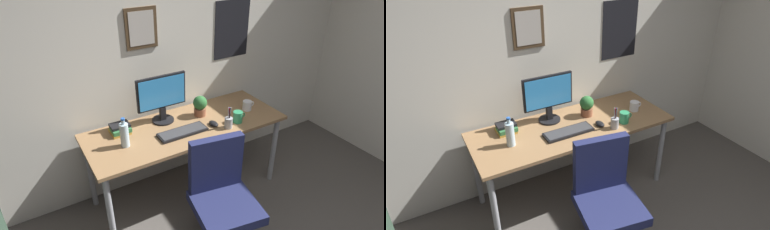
{
  "view_description": "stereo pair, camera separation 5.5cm",
  "coord_description": "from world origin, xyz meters",
  "views": [
    {
      "loc": [
        -1.26,
        -0.45,
        2.24
      ],
      "look_at": [
        -0.03,
        1.63,
        0.91
      ],
      "focal_mm": 30.68,
      "sensor_mm": 36.0,
      "label": 1
    },
    {
      "loc": [
        -1.21,
        -0.48,
        2.24
      ],
      "look_at": [
        -0.03,
        1.63,
        0.91
      ],
      "focal_mm": 30.68,
      "sensor_mm": 36.0,
      "label": 2
    }
  ],
  "objects": [
    {
      "name": "water_bottle",
      "position": [
        -0.61,
        1.7,
        0.86
      ],
      "size": [
        0.07,
        0.07,
        0.25
      ],
      "color": "silver",
      "rests_on": "desk"
    },
    {
      "name": "keyboard",
      "position": [
        -0.12,
        1.63,
        0.77
      ],
      "size": [
        0.43,
        0.15,
        0.03
      ],
      "color": "black",
      "rests_on": "desk"
    },
    {
      "name": "coffee_mug_far",
      "position": [
        0.62,
        1.69,
        0.8
      ],
      "size": [
        0.12,
        0.09,
        0.09
      ],
      "color": "white",
      "rests_on": "desk"
    },
    {
      "name": "potted_plant",
      "position": [
        0.17,
        1.83,
        0.86
      ],
      "size": [
        0.13,
        0.13,
        0.19
      ],
      "color": "brown",
      "rests_on": "desk"
    },
    {
      "name": "desk",
      "position": [
        -0.03,
        1.73,
        0.68
      ],
      "size": [
        1.79,
        0.68,
        0.76
      ],
      "color": "#936D47",
      "rests_on": "ground_plane"
    },
    {
      "name": "computer_mouse",
      "position": [
        0.18,
        1.61,
        0.77
      ],
      "size": [
        0.06,
        0.11,
        0.04
      ],
      "color": "black",
      "rests_on": "desk"
    },
    {
      "name": "book_stack_left",
      "position": [
        -0.58,
        1.9,
        0.79
      ],
      "size": [
        0.17,
        0.16,
        0.08
      ],
      "color": "gold",
      "rests_on": "desk"
    },
    {
      "name": "office_chair",
      "position": [
        -0.11,
        1.05,
        0.53
      ],
      "size": [
        0.57,
        0.57,
        0.95
      ],
      "color": "#1E234C",
      "rests_on": "ground_plane"
    },
    {
      "name": "coffee_mug_near",
      "position": [
        0.4,
        1.55,
        0.81
      ],
      "size": [
        0.12,
        0.09,
        0.1
      ],
      "color": "#2D8C59",
      "rests_on": "desk"
    },
    {
      "name": "pen_cup",
      "position": [
        0.27,
        1.51,
        0.81
      ],
      "size": [
        0.07,
        0.07,
        0.2
      ],
      "color": "#9EA0A5",
      "rests_on": "desk"
    },
    {
      "name": "monitor",
      "position": [
        -0.17,
        1.91,
        1.0
      ],
      "size": [
        0.46,
        0.2,
        0.43
      ],
      "color": "black",
      "rests_on": "desk"
    },
    {
      "name": "wall_back",
      "position": [
        0.0,
        2.15,
        1.3
      ],
      "size": [
        4.4,
        0.1,
        2.6
      ],
      "color": "silver",
      "rests_on": "ground_plane"
    }
  ]
}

